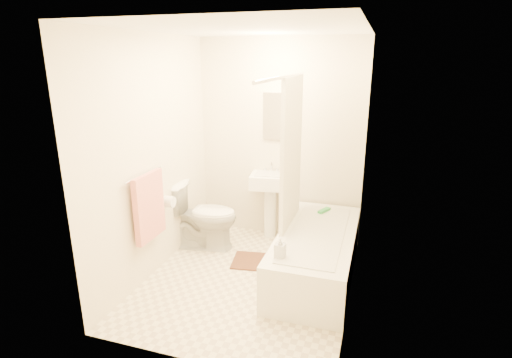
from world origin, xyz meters
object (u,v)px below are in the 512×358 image
(toilet, at_px, (203,215))
(sink, at_px, (270,203))
(soap_bottle, at_px, (280,248))
(bath_mat, at_px, (257,261))
(bathtub, at_px, (316,254))

(toilet, bearing_deg, sink, -62.69)
(sink, height_order, soap_bottle, sink)
(soap_bottle, bearing_deg, bath_mat, 121.83)
(soap_bottle, bearing_deg, bathtub, 69.49)
(toilet, distance_m, bath_mat, 0.84)
(bathtub, bearing_deg, bath_mat, 173.49)
(soap_bottle, bearing_deg, toilet, 142.61)
(toilet, bearing_deg, soap_bottle, -136.40)
(bathtub, height_order, soap_bottle, soap_bottle)
(bath_mat, distance_m, soap_bottle, 0.99)
(soap_bottle, bearing_deg, sink, 109.18)
(toilet, height_order, bathtub, toilet)
(toilet, bearing_deg, bath_mat, -113.79)
(sink, relative_size, bathtub, 0.53)
(sink, bearing_deg, toilet, -151.62)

